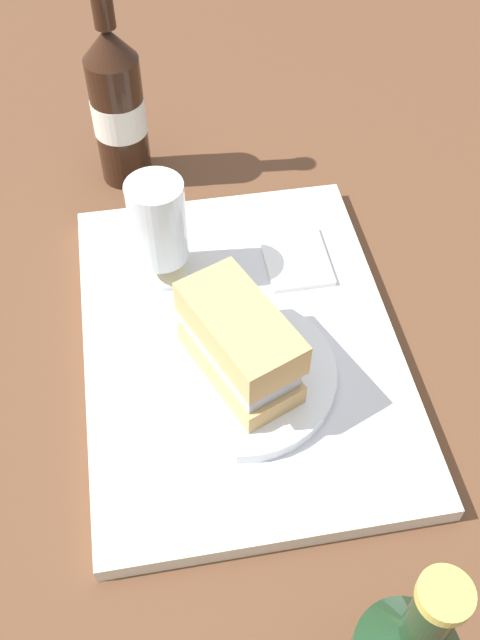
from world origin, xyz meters
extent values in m
plane|color=brown|center=(0.00, 0.00, 0.00)|extent=(3.00, 3.00, 0.00)
cube|color=beige|center=(0.00, 0.00, 0.01)|extent=(0.44, 0.32, 0.02)
cube|color=silver|center=(0.00, 0.00, 0.02)|extent=(0.38, 0.27, 0.00)
cylinder|color=white|center=(-0.05, 0.01, 0.03)|extent=(0.19, 0.19, 0.01)
cube|color=tan|center=(-0.05, 0.01, 0.05)|extent=(0.14, 0.11, 0.02)
cube|color=#9EA3A8|center=(-0.05, 0.01, 0.07)|extent=(0.13, 0.10, 0.02)
cube|color=silver|center=(-0.05, 0.01, 0.08)|extent=(0.12, 0.09, 0.01)
sphere|color=#47932D|center=(0.00, 0.03, 0.09)|extent=(0.04, 0.04, 0.04)
cube|color=tan|center=(-0.05, 0.01, 0.10)|extent=(0.14, 0.11, 0.04)
cylinder|color=silver|center=(0.10, 0.07, 0.02)|extent=(0.06, 0.06, 0.01)
cylinder|color=silver|center=(0.10, 0.07, 0.04)|extent=(0.01, 0.01, 0.02)
cylinder|color=silver|center=(0.10, 0.07, 0.10)|extent=(0.06, 0.06, 0.09)
cylinder|color=gold|center=(0.10, 0.07, 0.07)|extent=(0.06, 0.06, 0.05)
cylinder|color=white|center=(0.10, 0.07, 0.10)|extent=(0.05, 0.05, 0.01)
cube|color=white|center=(0.10, -0.08, 0.02)|extent=(0.09, 0.07, 0.01)
cylinder|color=black|center=(0.31, 0.10, 0.08)|extent=(0.06, 0.06, 0.17)
cylinder|color=silver|center=(0.31, 0.10, 0.09)|extent=(0.07, 0.07, 0.05)
cone|color=black|center=(0.31, 0.10, 0.18)|extent=(0.06, 0.06, 0.04)
cylinder|color=black|center=(0.31, 0.10, 0.23)|extent=(0.02, 0.02, 0.05)
cylinder|color=#19381E|center=(-0.35, -0.04, 0.23)|extent=(0.02, 0.02, 0.05)
cylinder|color=#BFB74C|center=(-0.35, -0.04, 0.26)|extent=(0.03, 0.03, 0.01)
camera|label=1|loc=(-0.45, 0.08, 0.61)|focal=40.48mm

